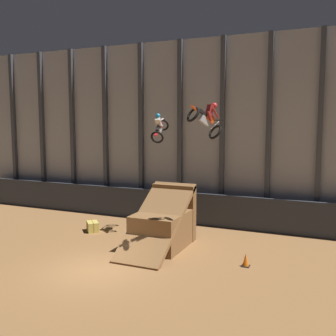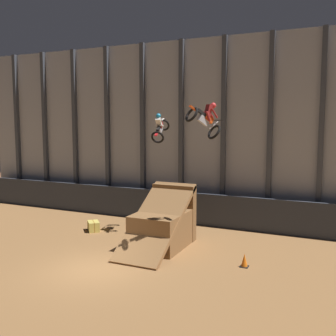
{
  "view_description": "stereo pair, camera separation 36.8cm",
  "coord_description": "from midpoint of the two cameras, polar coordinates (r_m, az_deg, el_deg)",
  "views": [
    {
      "loc": [
        9.24,
        -13.51,
        6.25
      ],
      "look_at": [
        1.18,
        5.09,
        3.9
      ],
      "focal_mm": 42.0,
      "sensor_mm": 36.0,
      "label": 1
    },
    {
      "loc": [
        9.58,
        -13.36,
        6.25
      ],
      "look_at": [
        1.18,
        5.09,
        3.9
      ],
      "focal_mm": 42.0,
      "sensor_mm": 36.0,
      "label": 2
    }
  ],
  "objects": [
    {
      "name": "ground_plane",
      "position": [
        17.56,
        -11.16,
        -14.36
      ],
      "size": [
        60.0,
        60.0,
        0.0
      ],
      "primitive_type": "plane",
      "color": "olive"
    },
    {
      "name": "dirt_ramp",
      "position": [
        20.2,
        -1.08,
        -8.25
      ],
      "size": [
        2.37,
        4.92,
        3.12
      ],
      "color": "brown",
      "rests_on": "ground_plane"
    },
    {
      "name": "rider_bike_right_air",
      "position": [
        17.28,
        5.0,
        7.13
      ],
      "size": [
        1.58,
        1.77,
        1.67
      ],
      "rotation": [
        -0.57,
        0.0,
        -0.64
      ],
      "color": "black"
    },
    {
      "name": "hay_bale_trackside",
      "position": [
        23.34,
        -11.33,
        -8.33
      ],
      "size": [
        1.05,
        1.07,
        0.57
      ],
      "rotation": [
        0.0,
        0.0,
        2.31
      ],
      "color": "#CCB751",
      "rests_on": "ground_plane"
    },
    {
      "name": "rider_bike_left_air",
      "position": [
        21.93,
        -1.74,
        5.9
      ],
      "size": [
        1.01,
        1.89,
        1.69
      ],
      "rotation": [
        0.49,
        0.0,
        0.18
      ],
      "color": "black"
    },
    {
      "name": "lower_barrier",
      "position": [
        24.73,
        0.5,
        -5.67
      ],
      "size": [
        31.36,
        0.2,
        1.97
      ],
      "color": "#2D333D",
      "rests_on": "ground_plane"
    },
    {
      "name": "traffic_cone_near_ramp",
      "position": [
        17.87,
        10.61,
        -13.0
      ],
      "size": [
        0.36,
        0.36,
        0.58
      ],
      "color": "black",
      "rests_on": "ground_plane"
    },
    {
      "name": "arena_back_wall",
      "position": [
        25.14,
        1.45,
        5.33
      ],
      "size": [
        32.0,
        0.4,
        11.37
      ],
      "color": "#A3A8B2",
      "rests_on": "ground_plane"
    }
  ]
}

